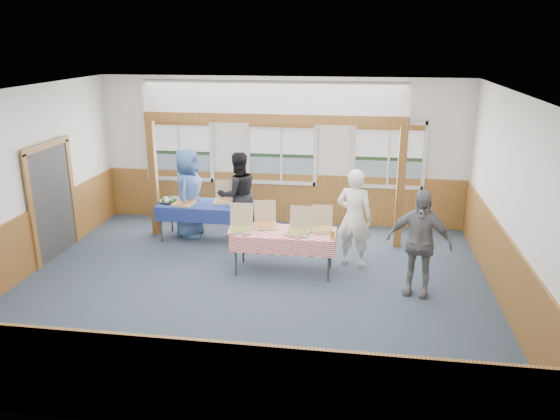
# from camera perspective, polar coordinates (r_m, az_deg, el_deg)

# --- Properties ---
(floor) EXTENTS (8.00, 8.00, 0.00)m
(floor) POSITION_cam_1_polar(r_m,az_deg,el_deg) (9.19, -3.00, -8.10)
(floor) COLOR #252D3D
(floor) RESTS_ON ground
(ceiling) EXTENTS (8.00, 8.00, 0.00)m
(ceiling) POSITION_cam_1_polar(r_m,az_deg,el_deg) (8.32, -3.36, 12.17)
(ceiling) COLOR white
(ceiling) RESTS_ON wall_back
(wall_back) EXTENTS (8.00, 0.00, 8.00)m
(wall_back) POSITION_cam_1_polar(r_m,az_deg,el_deg) (11.97, 0.18, 6.14)
(wall_back) COLOR silver
(wall_back) RESTS_ON floor
(wall_front) EXTENTS (8.00, 0.00, 8.00)m
(wall_front) POSITION_cam_1_polar(r_m,az_deg,el_deg) (5.46, -10.58, -8.66)
(wall_front) COLOR silver
(wall_front) RESTS_ON floor
(wall_left) EXTENTS (0.00, 8.00, 8.00)m
(wall_left) POSITION_cam_1_polar(r_m,az_deg,el_deg) (10.19, -25.82, 2.29)
(wall_left) COLOR silver
(wall_left) RESTS_ON floor
(wall_right) EXTENTS (0.00, 8.00, 8.00)m
(wall_right) POSITION_cam_1_polar(r_m,az_deg,el_deg) (8.76, 23.39, 0.33)
(wall_right) COLOR silver
(wall_right) RESTS_ON floor
(wainscot_back) EXTENTS (7.98, 0.05, 1.10)m
(wainscot_back) POSITION_cam_1_polar(r_m,az_deg,el_deg) (12.20, 0.15, 1.28)
(wainscot_back) COLOR brown
(wainscot_back) RESTS_ON floor
(wainscot_front) EXTENTS (7.98, 0.05, 1.10)m
(wainscot_front) POSITION_cam_1_polar(r_m,az_deg,el_deg) (6.01, -9.91, -17.57)
(wainscot_front) COLOR brown
(wainscot_front) RESTS_ON floor
(wainscot_left) EXTENTS (0.05, 6.98, 1.10)m
(wainscot_left) POSITION_cam_1_polar(r_m,az_deg,el_deg) (10.47, -24.95, -3.25)
(wainscot_left) COLOR brown
(wainscot_left) RESTS_ON floor
(wainscot_right) EXTENTS (0.05, 6.98, 1.10)m
(wainscot_right) POSITION_cam_1_polar(r_m,az_deg,el_deg) (9.10, 22.44, -5.98)
(wainscot_right) COLOR brown
(wainscot_right) RESTS_ON floor
(cased_opening) EXTENTS (0.06, 1.30, 2.10)m
(cased_opening) POSITION_cam_1_polar(r_m,az_deg,el_deg) (11.03, -22.73, 0.79)
(cased_opening) COLOR #303030
(cased_opening) RESTS_ON wall_left
(window_left) EXTENTS (1.56, 0.10, 1.46)m
(window_left) POSITION_cam_1_polar(r_m,az_deg,el_deg) (12.45, -10.46, 6.67)
(window_left) COLOR silver
(window_left) RESTS_ON wall_back
(window_mid) EXTENTS (1.56, 0.10, 1.46)m
(window_mid) POSITION_cam_1_polar(r_m,az_deg,el_deg) (11.91, 0.15, 6.47)
(window_mid) COLOR silver
(window_mid) RESTS_ON wall_back
(window_right) EXTENTS (1.56, 0.10, 1.46)m
(window_right) POSITION_cam_1_polar(r_m,az_deg,el_deg) (11.81, 11.32, 6.03)
(window_right) COLOR silver
(window_right) RESTS_ON wall_back
(post_left) EXTENTS (0.15, 0.15, 2.40)m
(post_left) POSITION_cam_1_polar(r_m,az_deg,el_deg) (11.56, -13.08, 3.23)
(post_left) COLOR #5A2E14
(post_left) RESTS_ON floor
(post_right) EXTENTS (0.15, 0.15, 2.40)m
(post_right) POSITION_cam_1_polar(r_m,az_deg,el_deg) (10.81, 12.48, 2.27)
(post_right) COLOR #5A2E14
(post_right) RESTS_ON floor
(cross_beam) EXTENTS (5.15, 0.18, 0.18)m
(cross_beam) POSITION_cam_1_polar(r_m,az_deg,el_deg) (10.65, -0.76, 9.56)
(cross_beam) COLOR #5A2E14
(cross_beam) RESTS_ON post_left
(table_left) EXTENTS (2.03, 1.36, 0.76)m
(table_left) POSITION_cam_1_polar(r_m,az_deg,el_deg) (11.20, -7.81, 0.42)
(table_left) COLOR #303030
(table_left) RESTS_ON floor
(table_right) EXTENTS (1.94, 1.31, 0.76)m
(table_right) POSITION_cam_1_polar(r_m,az_deg,el_deg) (9.52, 0.43, -2.57)
(table_right) COLOR #303030
(table_right) RESTS_ON floor
(pizza_box_a) EXTENTS (0.45, 0.53, 0.43)m
(pizza_box_a) POSITION_cam_1_polar(r_m,az_deg,el_deg) (11.19, -9.93, 0.94)
(pizza_box_a) COLOR tan
(pizza_box_a) RESTS_ON table_left
(pizza_box_b) EXTENTS (0.43, 0.50, 0.41)m
(pizza_box_b) POSITION_cam_1_polar(r_m,az_deg,el_deg) (11.23, -5.92, 1.17)
(pizza_box_b) COLOR tan
(pizza_box_b) RESTS_ON table_left
(pizza_box_c) EXTENTS (0.45, 0.53, 0.44)m
(pizza_box_c) POSITION_cam_1_polar(r_m,az_deg,el_deg) (9.52, -4.15, -1.82)
(pizza_box_c) COLOR tan
(pizza_box_c) RESTS_ON table_right
(pizza_box_d) EXTENTS (0.49, 0.55, 0.43)m
(pizza_box_d) POSITION_cam_1_polar(r_m,az_deg,el_deg) (9.71, -1.51, -1.39)
(pizza_box_d) COLOR tan
(pizza_box_d) RESTS_ON table_right
(pizza_box_e) EXTENTS (0.45, 0.53, 0.43)m
(pizza_box_e) POSITION_cam_1_polar(r_m,az_deg,el_deg) (9.38, 1.91, -2.09)
(pizza_box_e) COLOR tan
(pizza_box_e) RESTS_ON table_right
(pizza_box_f) EXTENTS (0.40, 0.48, 0.40)m
(pizza_box_f) POSITION_cam_1_polar(r_m,az_deg,el_deg) (9.55, 4.40, -1.78)
(pizza_box_f) COLOR tan
(pizza_box_f) RESTS_ON table_right
(veggie_tray) EXTENTS (0.43, 0.43, 0.10)m
(veggie_tray) POSITION_cam_1_polar(r_m,az_deg,el_deg) (11.41, -11.45, 1.00)
(veggie_tray) COLOR black
(veggie_tray) RESTS_ON table_left
(drink_glass) EXTENTS (0.07, 0.07, 0.15)m
(drink_glass) POSITION_cam_1_polar(r_m,az_deg,el_deg) (9.17, 5.49, -2.57)
(drink_glass) COLOR #A8831C
(drink_glass) RESTS_ON table_right
(woman_white) EXTENTS (0.75, 0.59, 1.80)m
(woman_white) POSITION_cam_1_polar(r_m,az_deg,el_deg) (9.85, 7.77, -0.81)
(woman_white) COLOR white
(woman_white) RESTS_ON floor
(woman_black) EXTENTS (1.09, 1.02, 1.78)m
(woman_black) POSITION_cam_1_polar(r_m,az_deg,el_deg) (11.24, -4.41, 1.60)
(woman_black) COLOR black
(woman_black) RESTS_ON floor
(man_blue) EXTENTS (0.61, 0.92, 1.85)m
(man_blue) POSITION_cam_1_polar(r_m,az_deg,el_deg) (11.36, -9.54, 1.75)
(man_blue) COLOR #3D6099
(man_blue) RESTS_ON floor
(person_grey) EXTENTS (1.11, 0.68, 1.76)m
(person_grey) POSITION_cam_1_polar(r_m,az_deg,el_deg) (8.93, 14.31, -3.32)
(person_grey) COLOR slate
(person_grey) RESTS_ON floor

